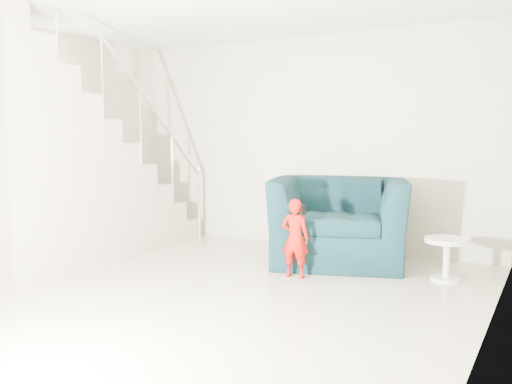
% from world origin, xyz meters
% --- Properties ---
extents(floor, '(5.50, 5.50, 0.00)m').
position_xyz_m(floor, '(0.00, 0.00, 0.00)').
color(floor, tan).
rests_on(floor, ground).
extents(back_wall, '(5.00, 0.00, 5.00)m').
position_xyz_m(back_wall, '(0.00, 2.75, 1.35)').
color(back_wall, '#B0A88F').
rests_on(back_wall, floor).
extents(right_wall, '(0.00, 5.50, 5.50)m').
position_xyz_m(right_wall, '(2.50, 0.00, 1.35)').
color(right_wall, '#B0A88F').
rests_on(right_wall, floor).
extents(armchair, '(1.81, 1.69, 0.96)m').
position_xyz_m(armchair, '(0.75, 2.05, 0.48)').
color(armchair, black).
rests_on(armchair, floor).
extents(toddler, '(0.31, 0.22, 0.81)m').
position_xyz_m(toddler, '(0.61, 1.19, 0.40)').
color(toddler, '#8F0704').
rests_on(toddler, floor).
extents(side_table, '(0.43, 0.43, 0.43)m').
position_xyz_m(side_table, '(1.98, 1.81, 0.29)').
color(side_table, silver).
rests_on(side_table, floor).
extents(staircase, '(1.02, 3.03, 3.62)m').
position_xyz_m(staircase, '(-2.00, 0.55, 0.95)').
color(staircase, '#ADA089').
rests_on(staircase, floor).
extents(cushion, '(0.46, 0.22, 0.46)m').
position_xyz_m(cushion, '(0.94, 2.32, 0.73)').
color(cushion, black).
rests_on(cushion, armchair).
extents(throw, '(0.05, 0.47, 0.53)m').
position_xyz_m(throw, '(0.06, 2.00, 0.60)').
color(throw, black).
rests_on(throw, armchair).
extents(phone, '(0.04, 0.05, 0.10)m').
position_xyz_m(phone, '(0.70, 1.18, 0.70)').
color(phone, black).
rests_on(phone, toddler).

